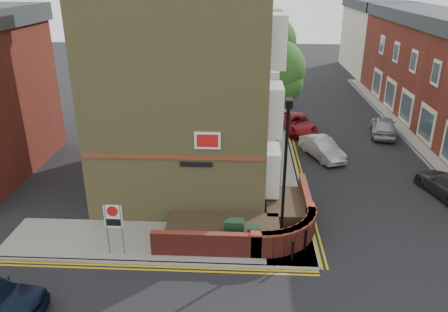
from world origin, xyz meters
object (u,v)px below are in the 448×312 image
zone_sign (114,220)px  silver_car_near (322,148)px  utility_cabinet_large (234,233)px  lamppost (284,177)px

zone_sign → silver_car_near: size_ratio=0.59×
utility_cabinet_large → zone_sign: bearing=-170.3°
silver_car_near → utility_cabinet_large: bearing=-139.2°
utility_cabinet_large → lamppost: bearing=-3.0°
zone_sign → utility_cabinet_large: bearing=9.7°
utility_cabinet_large → silver_car_near: 11.25m
utility_cabinet_large → zone_sign: (-4.70, -0.80, 0.92)m
lamppost → silver_car_near: lamppost is taller
utility_cabinet_large → silver_car_near: bearing=62.9°
lamppost → zone_sign: (-6.60, -0.70, -1.70)m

